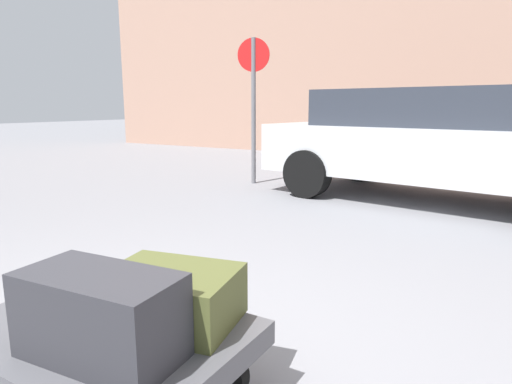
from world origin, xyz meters
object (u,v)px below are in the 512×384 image
at_px(luggage_cart, 105,344).
at_px(duffel_bag_charcoal_rear_right, 100,315).
at_px(suitcase_olive_rear_left, 172,296).
at_px(parked_car, 433,142).
at_px(no_parking_sign, 254,95).

height_order(luggage_cart, duffel_bag_charcoal_rear_right, duffel_bag_charcoal_rear_right).
distance_m(suitcase_olive_rear_left, parked_car, 4.78).
relative_size(duffel_bag_charcoal_rear_right, parked_car, 0.13).
relative_size(luggage_cart, suitcase_olive_rear_left, 2.19).
height_order(duffel_bag_charcoal_rear_right, suitcase_olive_rear_left, duffel_bag_charcoal_rear_right).
bearing_deg(no_parking_sign, luggage_cart, -65.51).
xyz_separation_m(luggage_cart, no_parking_sign, (-2.22, 4.86, 1.11)).
bearing_deg(luggage_cart, no_parking_sign, 114.49).
distance_m(luggage_cart, duffel_bag_charcoal_rear_right, 0.31).
bearing_deg(no_parking_sign, suitcase_olive_rear_left, -62.65).
bearing_deg(no_parking_sign, duffel_bag_charcoal_rear_right, -64.56).
height_order(suitcase_olive_rear_left, parked_car, parked_car).
height_order(luggage_cart, no_parking_sign, no_parking_sign).
distance_m(luggage_cart, suitcase_olive_rear_left, 0.33).
height_order(duffel_bag_charcoal_rear_right, parked_car, parked_car).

